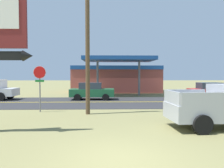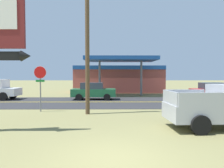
# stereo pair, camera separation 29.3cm
# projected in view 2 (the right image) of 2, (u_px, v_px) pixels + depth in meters

# --- Properties ---
(ground_plane) EXTENTS (180.00, 180.00, 0.00)m
(ground_plane) POSITION_uv_depth(u_px,v_px,m) (114.00, 160.00, 6.11)
(ground_plane) COLOR olive
(road_asphalt) EXTENTS (140.00, 8.00, 0.02)m
(road_asphalt) POSITION_uv_depth(u_px,v_px,m) (112.00, 102.00, 19.10)
(road_asphalt) COLOR #2B2B2D
(road_asphalt) RESTS_ON ground
(road_centre_line) EXTENTS (126.00, 0.20, 0.01)m
(road_centre_line) POSITION_uv_depth(u_px,v_px,m) (112.00, 102.00, 19.10)
(road_centre_line) COLOR gold
(road_centre_line) RESTS_ON road_asphalt
(stop_sign) EXTENTS (0.80, 0.08, 2.95)m
(stop_sign) POSITION_uv_depth(u_px,v_px,m) (40.00, 80.00, 14.11)
(stop_sign) COLOR slate
(stop_sign) RESTS_ON ground
(utility_pole) EXTENTS (1.69, 0.26, 9.66)m
(utility_pole) POSITION_uv_depth(u_px,v_px,m) (87.00, 30.00, 13.11)
(utility_pole) COLOR brown
(utility_pole) RESTS_ON ground
(gas_station) EXTENTS (12.00, 11.50, 4.40)m
(gas_station) POSITION_uv_depth(u_px,v_px,m) (119.00, 78.00, 30.78)
(gas_station) COLOR #A84C42
(gas_station) RESTS_ON ground
(car_red_near_lane) EXTENTS (4.20, 2.00, 1.64)m
(car_red_near_lane) POSITION_uv_depth(u_px,v_px,m) (213.00, 91.00, 21.13)
(car_red_near_lane) COLOR red
(car_red_near_lane) RESTS_ON ground
(car_green_mid_lane) EXTENTS (4.20, 2.00, 1.64)m
(car_green_mid_lane) POSITION_uv_depth(u_px,v_px,m) (93.00, 91.00, 21.05)
(car_green_mid_lane) COLOR #1E6038
(car_green_mid_lane) RESTS_ON ground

